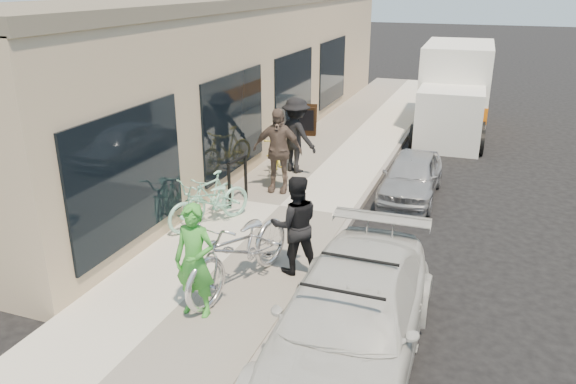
% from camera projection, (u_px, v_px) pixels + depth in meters
% --- Properties ---
extents(ground, '(120.00, 120.00, 0.00)m').
position_uv_depth(ground, '(331.00, 300.00, 8.64)').
color(ground, black).
rests_on(ground, ground).
extents(sidewalk, '(3.00, 34.00, 0.15)m').
position_uv_depth(sidewalk, '(280.00, 209.00, 11.89)').
color(sidewalk, beige).
rests_on(sidewalk, ground).
extents(curb, '(0.12, 34.00, 0.13)m').
position_uv_depth(curb, '(351.00, 219.00, 11.39)').
color(curb, gray).
rests_on(curb, ground).
extents(storefront, '(3.60, 20.00, 4.22)m').
position_uv_depth(storefront, '(238.00, 70.00, 16.59)').
color(storefront, tan).
rests_on(storefront, ground).
extents(bike_rack, '(0.15, 0.71, 1.00)m').
position_uv_depth(bike_rack, '(237.00, 176.00, 11.79)').
color(bike_rack, black).
rests_on(bike_rack, sidewalk).
extents(sandwich_board, '(0.66, 0.67, 0.92)m').
position_uv_depth(sandwich_board, '(307.00, 120.00, 17.03)').
color(sandwich_board, black).
rests_on(sandwich_board, sidewalk).
extents(sedan_white, '(1.89, 4.43, 1.31)m').
position_uv_depth(sedan_white, '(350.00, 319.00, 7.04)').
color(sedan_white, silver).
rests_on(sedan_white, ground).
extents(sedan_silver, '(1.19, 2.95, 1.01)m').
position_uv_depth(sedan_silver, '(411.00, 176.00, 12.58)').
color(sedan_silver, '#A6A6AB').
rests_on(sedan_silver, ground).
extents(moving_truck, '(2.26, 5.61, 2.72)m').
position_uv_depth(moving_truck, '(454.00, 93.00, 18.00)').
color(moving_truck, white).
rests_on(moving_truck, ground).
extents(tandem_bike, '(1.35, 2.57, 1.28)m').
position_uv_depth(tandem_bike, '(241.00, 249.00, 8.53)').
color(tandem_bike, silver).
rests_on(tandem_bike, sidewalk).
extents(woman_rider, '(0.61, 0.40, 1.66)m').
position_uv_depth(woman_rider, '(195.00, 261.00, 7.76)').
color(woman_rider, green).
rests_on(woman_rider, sidewalk).
extents(man_standing, '(1.00, 0.93, 1.64)m').
position_uv_depth(man_standing, '(295.00, 225.00, 8.93)').
color(man_standing, black).
rests_on(man_standing, sidewalk).
extents(cruiser_bike_a, '(0.73, 1.56, 0.90)m').
position_uv_depth(cruiser_bike_a, '(211.00, 196.00, 11.16)').
color(cruiser_bike_a, '#95DEC0').
rests_on(cruiser_bike_a, sidewalk).
extents(cruiser_bike_b, '(1.41, 1.95, 0.97)m').
position_uv_depth(cruiser_bike_b, '(210.00, 201.00, 10.77)').
color(cruiser_bike_b, '#95DEC0').
rests_on(cruiser_bike_b, sidewalk).
extents(cruiser_bike_c, '(1.04, 1.83, 1.06)m').
position_uv_depth(cruiser_bike_c, '(275.00, 155.00, 13.48)').
color(cruiser_bike_c, gold).
rests_on(cruiser_bike_c, sidewalk).
extents(bystander_a, '(1.37, 1.13, 1.85)m').
position_uv_depth(bystander_a, '(296.00, 135.00, 13.66)').
color(bystander_a, black).
rests_on(bystander_a, sidewalk).
extents(bystander_b, '(1.16, 0.59, 1.89)m').
position_uv_depth(bystander_b, '(278.00, 150.00, 12.38)').
color(bystander_b, brown).
rests_on(bystander_b, sidewalk).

